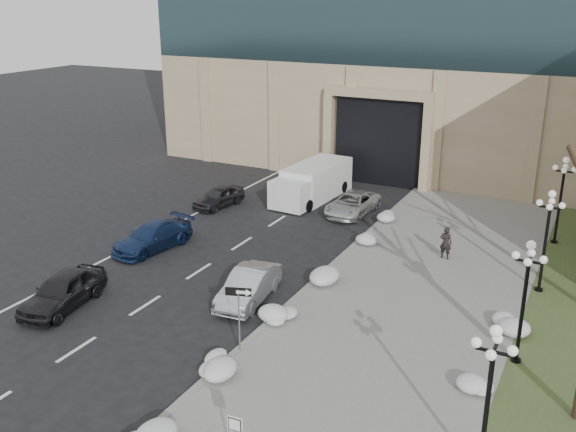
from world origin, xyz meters
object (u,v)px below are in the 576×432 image
Objects in this scene: car_c at (152,237)px; pedestrian at (446,243)px; car_a at (63,291)px; lamppost_c at (547,228)px; car_d at (352,204)px; car_e at (219,197)px; lamppost_a at (490,383)px; car_b at (249,286)px; lamppost_b at (526,286)px; box_truck at (312,183)px; one_way_sign at (243,300)px; lamppost_d at (562,189)px.

pedestrian reaches higher than car_c.
car_a is 20.85m from lamppost_c.
car_d is 8.30m from car_e.
lamppost_a is at bearing -56.57° from car_d.
lamppost_c is at bearing 24.00° from car_b.
lamppost_b is at bearing -19.44° from car_e.
pedestrian is 11.88m from box_truck.
lamppost_a reaches higher than car_b.
car_b is at bearing 98.76° from one_way_sign.
lamppost_a is at bearing -50.43° from box_truck.
car_e is at bearing -159.71° from car_d.
car_d is 0.96× the size of lamppost_c.
pedestrian reaches higher than car_b.
lamppost_a is at bearing -36.81° from car_b.
car_a is at bearing -136.01° from lamppost_d.
box_truck is at bearing 72.75° from car_a.
car_d is 8.14m from pedestrian.
lamppost_b is (17.77, 4.16, 2.32)m from car_a.
car_b is 0.89× the size of lamppost_a.
box_truck is 2.63× the size of one_way_sign.
car_a reaches higher than car_d.
pedestrian is (6.43, 8.30, 0.24)m from car_b.
car_d is at bearing 120.60° from lamppost_a.
car_b is 7.97m from car_c.
lamppost_b is at bearing -45.41° from car_d.
car_a is at bearing -74.20° from car_c.
car_b is at bearing -11.37° from car_c.
lamppost_c reaches higher than one_way_sign.
car_b is 13.01m from lamppost_a.
one_way_sign reaches higher than car_c.
car_c is 18.88m from lamppost_b.
lamppost_a and lamppost_b have the same top height.
car_e is at bearing -133.65° from box_truck.
lamppost_c is (0.00, 6.50, 0.00)m from lamppost_b.
lamppost_d is at bearing 90.00° from lamppost_b.
box_truck is 1.48× the size of lamppost_d.
car_d is 0.65× the size of box_truck.
car_b is at bearing 55.11° from pedestrian.
car_c reaches higher than car_e.
car_e is at bearing 139.03° from lamppost_a.
car_b is 2.59× the size of pedestrian.
box_truck reaches higher than car_a.
car_b is at bearing -149.22° from lamppost_c.
car_c is 7.54m from car_e.
car_b is 12.85m from car_d.
lamppost_d is at bearing 42.45° from one_way_sign.
car_d reaches higher than car_e.
box_truck is at bearing 50.76° from car_e.
car_c is 12.28m from car_d.
lamppost_b is at bearing -90.00° from lamppost_d.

